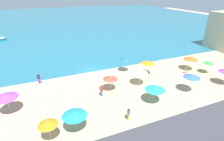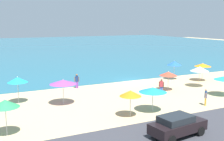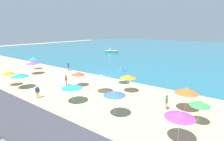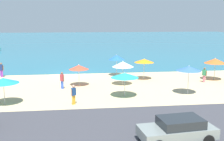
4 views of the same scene
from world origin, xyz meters
name	(u,v)px [view 4 (image 4 of 4)]	position (x,y,z in m)	size (l,w,h in m)	color
ground_plane	(71,74)	(0.00, 0.00, 0.00)	(160.00, 160.00, 0.00)	tan
sea	(75,40)	(0.00, 55.00, 0.03)	(150.00, 110.00, 0.05)	#246A83
coastal_road	(64,131)	(0.00, -18.00, 0.03)	(80.00, 8.00, 0.06)	#393940
beach_umbrella_0	(123,64)	(5.38, -6.58, 2.15)	(2.16, 2.16, 2.49)	#B2B2B7
beach_umbrella_1	(215,61)	(15.75, -5.42, 2.14)	(2.35, 2.35, 2.47)	#B2B2B7
beach_umbrella_4	(79,67)	(0.97, -6.40, 1.91)	(1.98, 1.98, 2.20)	#B2B2B7
beach_umbrella_5	(144,61)	(8.12, -4.24, 2.11)	(2.13, 2.13, 2.38)	#B2B2B7
beach_umbrella_7	(189,69)	(10.59, -10.71, 2.31)	(2.15, 2.15, 2.59)	#B2B2B7
beach_umbrella_9	(3,81)	(-4.88, -11.92, 1.91)	(2.40, 2.40, 2.19)	#B2B2B7
beach_umbrella_10	(125,75)	(4.84, -10.91, 1.90)	(2.38, 2.38, 2.18)	#B2B2B7
beach_umbrella_12	(117,57)	(5.39, -1.87, 2.21)	(1.85, 1.85, 2.55)	#B2B2B7
bather_0	(74,94)	(0.51, -12.62, 0.88)	(0.42, 0.44, 1.58)	gold
bather_1	(62,79)	(-0.65, -7.36, 0.92)	(0.40, 0.46, 1.64)	blue
bather_2	(204,74)	(14.12, -6.41, 0.90)	(0.36, 0.52, 1.61)	pink
bather_3	(1,69)	(-7.89, -0.89, 0.94)	(0.54, 0.33, 1.68)	purple
parked_car_2	(178,129)	(6.14, -20.32, 0.79)	(4.22, 2.26, 1.35)	slate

